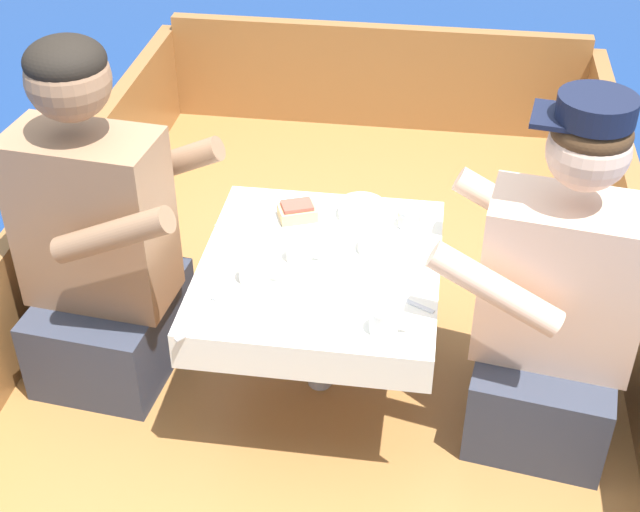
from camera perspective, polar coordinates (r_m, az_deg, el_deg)
ground_plane at (r=2.94m, az=0.26°, el=-11.17°), size 60.00×60.00×0.00m
boat_deck at (r=2.83m, az=0.27°, el=-9.05°), size 1.89×3.23×0.31m
gunwale_port at (r=2.84m, az=-18.29°, el=-1.69°), size 0.06×3.23×0.40m
bow_coaming at (r=3.93m, az=3.58°, el=11.41°), size 1.77×0.06×0.45m
cockpit_table at (r=2.40m, az=0.00°, el=-1.39°), size 0.64×0.70×0.44m
person_port at (r=2.54m, az=-13.94°, el=0.59°), size 0.55×0.48×1.03m
person_starboard at (r=2.37m, az=14.78°, el=-3.32°), size 0.56×0.51×0.99m
plate_sandwich at (r=2.54m, az=-1.45°, el=2.35°), size 0.22×0.22×0.01m
plate_bread at (r=2.30m, az=1.48°, el=-1.67°), size 0.16×0.16×0.01m
sandwich at (r=2.52m, az=-1.46°, el=2.87°), size 0.12×0.11×0.05m
bowl_port_near at (r=2.41m, az=3.92°, el=0.84°), size 0.12×0.12×0.04m
bowl_starboard_near at (r=2.55m, az=2.68°, el=3.03°), size 0.13×0.13×0.04m
coffee_cup_port at (r=2.30m, az=-4.20°, el=-0.91°), size 0.11×0.08×0.06m
coffee_cup_starboard at (r=2.36m, az=-1.31°, el=0.42°), size 0.10×0.07×0.06m
coffee_cup_center at (r=2.13m, az=4.15°, el=-4.12°), size 0.10×0.07×0.07m
tin_can at (r=2.51m, az=5.75°, el=2.46°), size 0.07×0.07×0.05m
utensil_spoon_starboard at (r=2.19m, az=-6.76°, el=-4.10°), size 0.13×0.14×0.01m
utensil_knife_port at (r=2.25m, az=5.42°, el=-2.82°), size 0.16×0.09×0.00m
utensil_knife_starboard at (r=2.54m, az=-4.85°, el=2.18°), size 0.16×0.08×0.00m
utensil_spoon_center at (r=2.25m, az=-5.77°, el=-2.93°), size 0.17×0.07×0.01m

